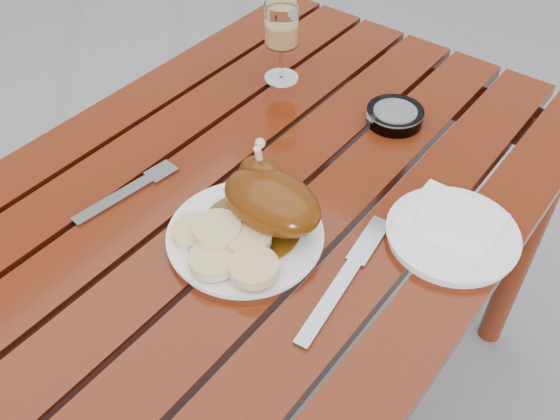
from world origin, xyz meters
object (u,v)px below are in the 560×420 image
object	(u,v)px
wine_glass	(281,43)
ashtray	(395,116)
dinner_plate	(245,237)
side_plate	(452,235)
table	(262,319)

from	to	relation	value
wine_glass	ashtray	distance (m)	0.27
dinner_plate	side_plate	world-z (taller)	same
table	dinner_plate	xyz separation A→B (m)	(0.06, -0.11, 0.38)
table	side_plate	world-z (taller)	side_plate
dinner_plate	ashtray	world-z (taller)	ashtray
table	ashtray	xyz separation A→B (m)	(0.09, 0.30, 0.39)
ashtray	dinner_plate	bearing A→B (deg)	-93.59
side_plate	ashtray	xyz separation A→B (m)	(-0.22, 0.21, 0.01)
dinner_plate	side_plate	xyz separation A→B (m)	(0.25, 0.20, 0.00)
wine_glass	dinner_plate	bearing A→B (deg)	-59.27
table	ashtray	bearing A→B (deg)	73.53
side_plate	table	bearing A→B (deg)	-163.80
wine_glass	side_plate	xyz separation A→B (m)	(0.48, -0.19, -0.07)
table	ashtray	size ratio (longest dim) A/B	11.31
dinner_plate	wine_glass	distance (m)	0.46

